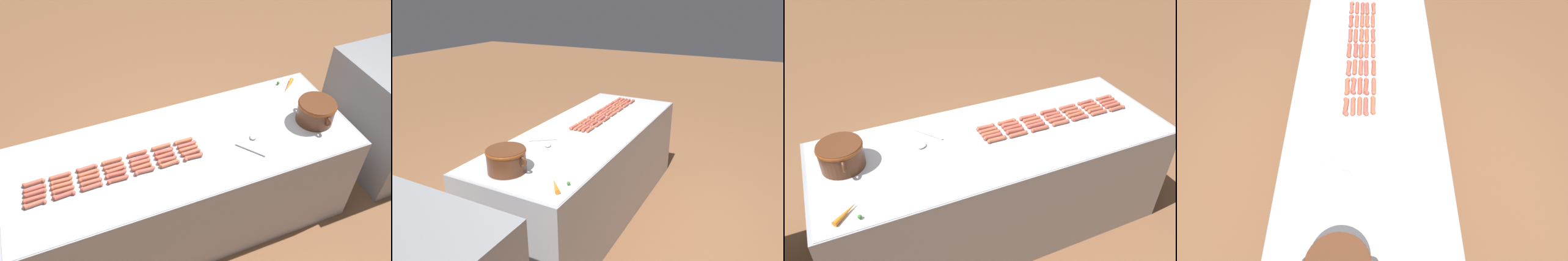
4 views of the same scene
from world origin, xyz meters
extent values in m
plane|color=brown|center=(0.00, 0.00, 0.00)|extent=(20.00, 20.00, 0.00)
cube|color=#9EA0A5|center=(0.00, 0.00, 0.41)|extent=(0.90, 2.43, 0.82)
cube|color=silver|center=(0.00, 0.00, 0.83)|extent=(0.88, 2.38, 0.00)
cylinder|color=#B15A43|center=(-0.05, -0.98, 0.84)|extent=(0.03, 0.11, 0.03)
sphere|color=#B15A43|center=(-0.05, -1.03, 0.84)|extent=(0.03, 0.03, 0.03)
sphere|color=#B15A43|center=(-0.05, -0.92, 0.84)|extent=(0.03, 0.03, 0.03)
cylinder|color=#BA5A43|center=(-0.04, -0.82, 0.84)|extent=(0.03, 0.11, 0.03)
sphere|color=#BA5A43|center=(-0.04, -0.87, 0.84)|extent=(0.03, 0.03, 0.03)
sphere|color=#BA5A43|center=(-0.04, -0.76, 0.84)|extent=(0.03, 0.03, 0.03)
cylinder|color=#B75746|center=(-0.05, -0.65, 0.84)|extent=(0.03, 0.11, 0.03)
sphere|color=#B75746|center=(-0.05, -0.71, 0.84)|extent=(0.03, 0.03, 0.03)
sphere|color=#B75746|center=(-0.04, -0.59, 0.84)|extent=(0.03, 0.03, 0.03)
cylinder|color=#BA5C43|center=(-0.05, -0.49, 0.84)|extent=(0.03, 0.11, 0.03)
sphere|color=#BA5C43|center=(-0.04, -0.54, 0.84)|extent=(0.03, 0.03, 0.03)
sphere|color=#BA5C43|center=(-0.05, -0.43, 0.84)|extent=(0.03, 0.03, 0.03)
cylinder|color=#B5523E|center=(-0.05, -0.31, 0.84)|extent=(0.03, 0.11, 0.03)
sphere|color=#B5523E|center=(-0.05, -0.37, 0.84)|extent=(0.03, 0.03, 0.03)
sphere|color=#B5523E|center=(-0.05, -0.26, 0.84)|extent=(0.03, 0.03, 0.03)
cylinder|color=#B85A41|center=(-0.05, -0.15, 0.84)|extent=(0.03, 0.11, 0.03)
sphere|color=#B85A41|center=(-0.05, -0.20, 0.84)|extent=(0.03, 0.03, 0.03)
sphere|color=#B85A41|center=(-0.05, -0.09, 0.84)|extent=(0.03, 0.03, 0.03)
cylinder|color=#BD5E40|center=(-0.04, 0.01, 0.84)|extent=(0.03, 0.11, 0.03)
sphere|color=#BD5E40|center=(-0.04, -0.04, 0.84)|extent=(0.03, 0.03, 0.03)
sphere|color=#BD5E40|center=(-0.05, 0.07, 0.84)|extent=(0.03, 0.03, 0.03)
cylinder|color=#BC5746|center=(0.00, -0.98, 0.84)|extent=(0.03, 0.11, 0.03)
sphere|color=#BC5746|center=(0.00, -1.03, 0.84)|extent=(0.03, 0.03, 0.03)
sphere|color=#BC5746|center=(0.00, -0.92, 0.84)|extent=(0.03, 0.03, 0.03)
cylinder|color=#B15D40|center=(0.00, -0.82, 0.84)|extent=(0.03, 0.11, 0.03)
sphere|color=#B15D40|center=(0.00, -0.87, 0.84)|extent=(0.03, 0.03, 0.03)
sphere|color=#B15D40|center=(-0.01, -0.76, 0.84)|extent=(0.03, 0.03, 0.03)
cylinder|color=#BF5C40|center=(0.00, -0.65, 0.84)|extent=(0.03, 0.11, 0.03)
sphere|color=#BF5C40|center=(0.00, -0.70, 0.84)|extent=(0.03, 0.03, 0.03)
sphere|color=#BF5C40|center=(0.00, -0.59, 0.84)|extent=(0.03, 0.03, 0.03)
cylinder|color=#BD5944|center=(0.00, -0.48, 0.84)|extent=(0.03, 0.11, 0.03)
sphere|color=#BD5944|center=(0.00, -0.54, 0.84)|extent=(0.03, 0.03, 0.03)
sphere|color=#BD5944|center=(0.00, -0.43, 0.84)|extent=(0.03, 0.03, 0.03)
cylinder|color=#B55146|center=(0.00, -0.31, 0.84)|extent=(0.03, 0.11, 0.03)
sphere|color=#B55146|center=(0.00, -0.37, 0.84)|extent=(0.03, 0.03, 0.03)
sphere|color=#B55146|center=(0.00, -0.25, 0.84)|extent=(0.03, 0.03, 0.03)
cylinder|color=#B6513F|center=(0.00, -0.14, 0.84)|extent=(0.04, 0.12, 0.03)
sphere|color=#B6513F|center=(0.00, -0.20, 0.84)|extent=(0.03, 0.03, 0.03)
sphere|color=#B6513F|center=(-0.01, -0.09, 0.84)|extent=(0.03, 0.03, 0.03)
cylinder|color=#BB5345|center=(0.00, 0.02, 0.84)|extent=(0.03, 0.11, 0.03)
sphere|color=#BB5345|center=(0.00, -0.03, 0.84)|extent=(0.03, 0.03, 0.03)
sphere|color=#BB5345|center=(-0.01, 0.08, 0.84)|extent=(0.03, 0.03, 0.03)
cylinder|color=#B25343|center=(0.04, -0.98, 0.84)|extent=(0.03, 0.11, 0.03)
sphere|color=#B25343|center=(0.03, -1.04, 0.84)|extent=(0.03, 0.03, 0.03)
sphere|color=#B25343|center=(0.04, -0.92, 0.84)|extent=(0.03, 0.03, 0.03)
cylinder|color=#BC5D41|center=(0.04, -0.82, 0.84)|extent=(0.03, 0.11, 0.03)
sphere|color=#BC5D41|center=(0.04, -0.88, 0.84)|extent=(0.03, 0.03, 0.03)
sphere|color=#BC5D41|center=(0.03, -0.76, 0.84)|extent=(0.03, 0.03, 0.03)
cylinder|color=#BA5942|center=(0.04, -0.65, 0.84)|extent=(0.03, 0.11, 0.03)
sphere|color=#BA5942|center=(0.04, -0.71, 0.84)|extent=(0.03, 0.03, 0.03)
sphere|color=#BA5942|center=(0.03, -0.59, 0.84)|extent=(0.03, 0.03, 0.03)
cylinder|color=#B35740|center=(0.04, -0.48, 0.84)|extent=(0.03, 0.11, 0.03)
sphere|color=#B35740|center=(0.03, -0.54, 0.84)|extent=(0.03, 0.03, 0.03)
sphere|color=#B35740|center=(0.04, -0.42, 0.84)|extent=(0.03, 0.03, 0.03)
cylinder|color=#BE5941|center=(0.04, -0.32, 0.84)|extent=(0.03, 0.11, 0.03)
sphere|color=#BE5941|center=(0.04, -0.37, 0.84)|extent=(0.03, 0.03, 0.03)
sphere|color=#BE5941|center=(0.03, -0.26, 0.84)|extent=(0.03, 0.03, 0.03)
cylinder|color=#BD513F|center=(0.04, -0.15, 0.84)|extent=(0.03, 0.11, 0.03)
sphere|color=#BD513F|center=(0.04, -0.20, 0.84)|extent=(0.03, 0.03, 0.03)
sphere|color=#BD513F|center=(0.04, -0.09, 0.84)|extent=(0.03, 0.03, 0.03)
cylinder|color=#BD5B3D|center=(0.04, 0.02, 0.84)|extent=(0.03, 0.11, 0.03)
sphere|color=#BD5B3D|center=(0.04, -0.04, 0.84)|extent=(0.03, 0.03, 0.03)
sphere|color=#BD5B3D|center=(0.04, 0.08, 0.84)|extent=(0.03, 0.03, 0.03)
cylinder|color=#BC5642|center=(0.08, -0.99, 0.84)|extent=(0.03, 0.11, 0.03)
sphere|color=#BC5642|center=(0.08, -1.04, 0.84)|extent=(0.03, 0.03, 0.03)
sphere|color=#BC5642|center=(0.08, -0.93, 0.84)|extent=(0.03, 0.03, 0.03)
cylinder|color=#BE5C46|center=(0.08, -0.82, 0.84)|extent=(0.03, 0.11, 0.03)
sphere|color=#BE5C46|center=(0.08, -0.87, 0.84)|extent=(0.03, 0.03, 0.03)
sphere|color=#BE5C46|center=(0.07, -0.76, 0.84)|extent=(0.03, 0.03, 0.03)
cylinder|color=#B25941|center=(0.08, -0.65, 0.84)|extent=(0.03, 0.11, 0.03)
sphere|color=#B25941|center=(0.08, -0.70, 0.84)|extent=(0.03, 0.03, 0.03)
sphere|color=#B25941|center=(0.08, -0.59, 0.84)|extent=(0.03, 0.03, 0.03)
cylinder|color=#B54F42|center=(0.07, -0.49, 0.84)|extent=(0.03, 0.11, 0.03)
sphere|color=#B54F42|center=(0.08, -0.54, 0.84)|extent=(0.03, 0.03, 0.03)
sphere|color=#B54F42|center=(0.07, -0.43, 0.84)|extent=(0.03, 0.03, 0.03)
cylinder|color=#BF593F|center=(0.08, -0.32, 0.84)|extent=(0.03, 0.11, 0.03)
sphere|color=#BF593F|center=(0.07, -0.38, 0.84)|extent=(0.03, 0.03, 0.03)
sphere|color=#BF593F|center=(0.08, -0.26, 0.84)|extent=(0.03, 0.03, 0.03)
cylinder|color=#B85544|center=(0.08, -0.15, 0.84)|extent=(0.04, 0.12, 0.03)
sphere|color=#B85544|center=(0.08, -0.20, 0.84)|extent=(0.03, 0.03, 0.03)
sphere|color=#B85544|center=(0.07, -0.09, 0.84)|extent=(0.03, 0.03, 0.03)
cylinder|color=#BC5B45|center=(0.08, 0.02, 0.84)|extent=(0.03, 0.11, 0.03)
sphere|color=#BC5B45|center=(0.07, -0.03, 0.84)|extent=(0.03, 0.03, 0.03)
sphere|color=#BC5B45|center=(0.08, 0.08, 0.84)|extent=(0.03, 0.03, 0.03)
cylinder|color=#BA5C47|center=(0.12, -0.99, 0.84)|extent=(0.04, 0.12, 0.03)
sphere|color=#BA5C47|center=(0.11, -1.05, 0.84)|extent=(0.03, 0.03, 0.03)
sphere|color=#BA5C47|center=(0.12, -0.93, 0.84)|extent=(0.03, 0.03, 0.03)
cylinder|color=#B84F41|center=(0.12, -0.82, 0.84)|extent=(0.04, 0.12, 0.03)
sphere|color=#B84F41|center=(0.11, -0.87, 0.84)|extent=(0.03, 0.03, 0.03)
sphere|color=#B84F41|center=(0.12, -0.76, 0.84)|extent=(0.03, 0.03, 0.03)
cylinder|color=#B45644|center=(0.12, -0.65, 0.84)|extent=(0.03, 0.11, 0.03)
sphere|color=#B45644|center=(0.12, -0.71, 0.84)|extent=(0.03, 0.03, 0.03)
sphere|color=#B45644|center=(0.12, -0.59, 0.84)|extent=(0.03, 0.03, 0.03)
cylinder|color=#B7513E|center=(0.12, -0.49, 0.84)|extent=(0.03, 0.11, 0.03)
sphere|color=#B7513E|center=(0.12, -0.54, 0.84)|extent=(0.03, 0.03, 0.03)
sphere|color=#B7513E|center=(0.12, -0.43, 0.84)|extent=(0.03, 0.03, 0.03)
cylinder|color=#B35747|center=(0.11, -0.31, 0.84)|extent=(0.03, 0.12, 0.03)
sphere|color=#B35747|center=(0.12, -0.37, 0.84)|extent=(0.03, 0.03, 0.03)
sphere|color=#B35747|center=(0.11, -0.25, 0.84)|extent=(0.03, 0.03, 0.03)
cylinder|color=#B85B3F|center=(0.12, -0.14, 0.84)|extent=(0.03, 0.11, 0.03)
sphere|color=#B85B3F|center=(0.11, -0.20, 0.84)|extent=(0.03, 0.03, 0.03)
sphere|color=#B85B3F|center=(0.12, -0.09, 0.84)|extent=(0.03, 0.03, 0.03)
cylinder|color=#B55540|center=(0.12, 0.02, 0.84)|extent=(0.04, 0.12, 0.03)
sphere|color=#B55540|center=(0.12, -0.03, 0.84)|extent=(0.03, 0.03, 0.03)
sphere|color=#B55540|center=(0.11, 0.08, 0.84)|extent=(0.03, 0.03, 0.03)
cylinder|color=#562D19|center=(0.10, 0.98, 0.91)|extent=(0.26, 0.26, 0.16)
torus|color=brown|center=(0.10, 0.98, 0.98)|extent=(0.27, 0.27, 0.03)
torus|color=#562D19|center=(-0.03, 0.98, 0.93)|extent=(0.08, 0.02, 0.08)
torus|color=#562D19|center=(0.23, 0.98, 0.93)|extent=(0.08, 0.02, 0.08)
cylinder|color=#B7B7BC|center=(0.20, 0.41, 0.83)|extent=(0.18, 0.14, 0.01)
ellipsoid|color=#B7B7BC|center=(0.09, 0.49, 0.84)|extent=(0.08, 0.09, 0.02)
cone|color=orange|center=(-0.32, 1.02, 0.84)|extent=(0.14, 0.15, 0.03)
sphere|color=#387F2D|center=(-0.37, 0.95, 0.84)|extent=(0.02, 0.02, 0.02)
camera|label=1|loc=(1.80, -0.64, 2.81)|focal=37.08mm
camera|label=2|loc=(-1.42, 2.69, 1.96)|focal=33.42mm
camera|label=3|loc=(-1.86, 0.92, 2.33)|focal=34.89mm
camera|label=4|loc=(-0.04, 1.38, 2.38)|focal=31.72mm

